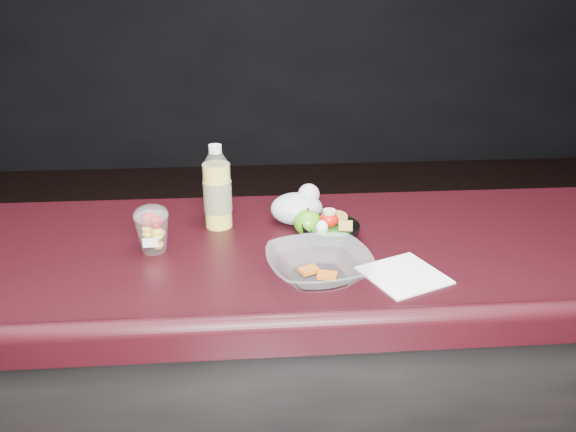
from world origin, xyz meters
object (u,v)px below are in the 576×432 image
at_px(fruit_cup, 152,228).
at_px(takeout_bowl, 319,266).
at_px(snack_bowl, 330,231).
at_px(lemonade_bottle, 217,193).
at_px(green_apple, 308,223).

distance_m(fruit_cup, takeout_bowl, 0.42).
xyz_separation_m(fruit_cup, snack_bowl, (0.44, 0.02, -0.03)).
bearing_deg(snack_bowl, takeout_bowl, -105.96).
bearing_deg(lemonade_bottle, fruit_cup, -138.96).
relative_size(lemonade_bottle, snack_bowl, 1.53).
bearing_deg(takeout_bowl, green_apple, 90.25).
bearing_deg(fruit_cup, snack_bowl, 2.65).
relative_size(lemonade_bottle, fruit_cup, 1.90).
bearing_deg(green_apple, takeout_bowl, -89.75).
bearing_deg(takeout_bowl, lemonade_bottle, 128.40).
relative_size(fruit_cup, snack_bowl, 0.81).
distance_m(lemonade_bottle, green_apple, 0.25).
distance_m(lemonade_bottle, snack_bowl, 0.31).
bearing_deg(snack_bowl, lemonade_bottle, 158.30).
height_order(fruit_cup, snack_bowl, fruit_cup).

